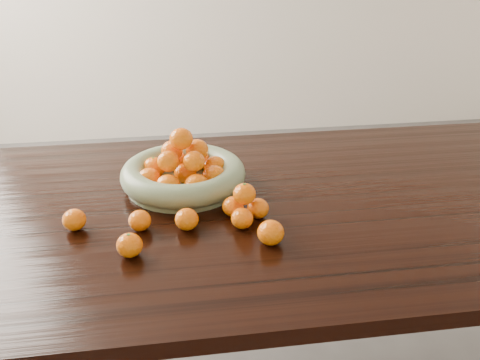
{
  "coord_description": "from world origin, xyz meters",
  "views": [
    {
      "loc": [
        -0.18,
        -1.25,
        1.43
      ],
      "look_at": [
        -0.0,
        -0.02,
        0.83
      ],
      "focal_mm": 40.0,
      "sensor_mm": 36.0,
      "label": 1
    }
  ],
  "objects": [
    {
      "name": "loose_orange_1",
      "position": [
        -0.15,
        -0.11,
        0.78
      ],
      "size": [
        0.06,
        0.06,
        0.05
      ],
      "primitive_type": "ellipsoid",
      "color": "orange",
      "rests_on": "dining_table"
    },
    {
      "name": "orange_pyramid",
      "position": [
        0.0,
        -0.09,
        0.79
      ],
      "size": [
        0.12,
        0.12,
        0.1
      ],
      "rotation": [
        0.0,
        0.0,
        -0.3
      ],
      "color": "orange",
      "rests_on": "dining_table"
    },
    {
      "name": "dining_table",
      "position": [
        0.0,
        0.0,
        0.66
      ],
      "size": [
        2.0,
        1.0,
        0.75
      ],
      "color": "black",
      "rests_on": "ground"
    },
    {
      "name": "loose_orange_0",
      "position": [
        -0.28,
        -0.21,
        0.78
      ],
      "size": [
        0.06,
        0.06,
        0.06
      ],
      "primitive_type": "ellipsoid",
      "color": "orange",
      "rests_on": "dining_table"
    },
    {
      "name": "loose_orange_4",
      "position": [
        -0.26,
        -0.1,
        0.78
      ],
      "size": [
        0.06,
        0.06,
        0.05
      ],
      "primitive_type": "ellipsoid",
      "color": "orange",
      "rests_on": "dining_table"
    },
    {
      "name": "loose_orange_2",
      "position": [
        0.04,
        -0.2,
        0.78
      ],
      "size": [
        0.06,
        0.06,
        0.06
      ],
      "primitive_type": "ellipsoid",
      "color": "orange",
      "rests_on": "dining_table"
    },
    {
      "name": "loose_orange_3",
      "position": [
        -0.42,
        -0.07,
        0.78
      ],
      "size": [
        0.06,
        0.06,
        0.05
      ],
      "primitive_type": "ellipsoid",
      "color": "orange",
      "rests_on": "dining_table"
    },
    {
      "name": "fruit_bowl",
      "position": [
        -0.14,
        0.12,
        0.79
      ],
      "size": [
        0.35,
        0.35,
        0.17
      ],
      "rotation": [
        0.0,
        0.0,
        0.09
      ],
      "color": "gray",
      "rests_on": "dining_table"
    }
  ]
}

